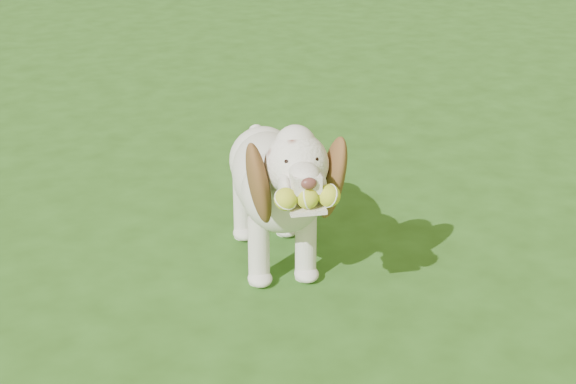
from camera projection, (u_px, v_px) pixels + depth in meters
ground at (229, 226)px, 4.16m from camera, size 80.00×80.00×0.00m
dog at (277, 179)px, 3.63m from camera, size 0.65×1.16×0.77m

